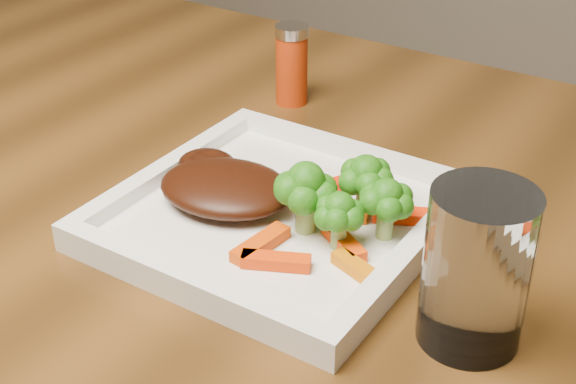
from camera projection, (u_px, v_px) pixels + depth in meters
The scene contains 15 objects.
plate at pixel (278, 219), 0.70m from camera, with size 0.27×0.27×0.01m, color white.
steak at pixel (226, 188), 0.71m from camera, with size 0.12×0.10×0.03m, color #351307.
broccoli_0 at pixel (366, 180), 0.68m from camera, with size 0.05×0.05×0.07m, color #2A5B0F, non-canonical shape.
broccoli_1 at pixel (386, 204), 0.65m from camera, with size 0.05×0.05×0.06m, color #3D7513, non-canonical shape.
broccoli_2 at pixel (339, 216), 0.64m from camera, with size 0.05×0.05×0.06m, color #106010, non-canonical shape.
broccoli_3 at pixel (306, 199), 0.66m from camera, with size 0.06×0.06×0.06m, color #1D6510, non-canonical shape.
carrot_0 at pixel (276, 261), 0.63m from camera, with size 0.05×0.01×0.01m, color #E33603.
carrot_1 at pixel (357, 268), 0.62m from camera, with size 0.05×0.01×0.01m, color #D06A03.
carrot_2 at pixel (261, 244), 0.65m from camera, with size 0.06×0.02×0.01m, color #D54003.
carrot_3 at pixel (408, 216), 0.69m from camera, with size 0.06×0.02×0.01m, color #FB2C04.
carrot_4 at pixel (324, 188), 0.73m from camera, with size 0.05×0.01×0.01m, color #F61D04.
carrot_5 at pixel (344, 242), 0.65m from camera, with size 0.05×0.01×0.01m, color #FF4104.
carrot_6 at pixel (333, 214), 0.69m from camera, with size 0.06×0.02×0.01m, color #D64603.
spice_shaker at pixel (292, 65), 0.91m from camera, with size 0.04×0.04×0.09m, color #AD2E09.
drinking_glass at pixel (476, 269), 0.55m from camera, with size 0.07×0.07×0.12m, color silver.
Camera 1 is at (0.63, -0.58, 1.14)m, focal length 50.00 mm.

